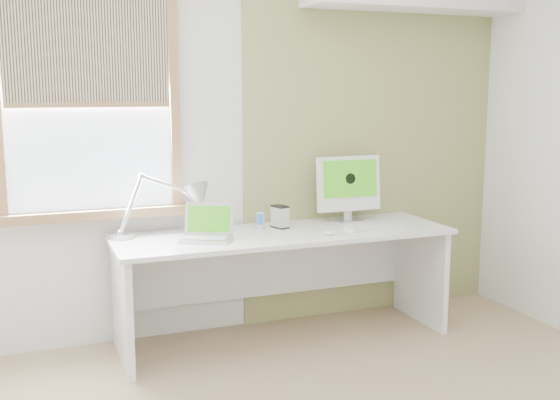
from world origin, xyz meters
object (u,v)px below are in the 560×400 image
desk_lamp (184,202)px  laptop (207,230)px  desk (280,259)px  imac (349,185)px  external_drive (280,217)px

desk_lamp → laptop: 0.26m
desk → imac: imac is taller
laptop → desk_lamp: bearing=120.0°
desk → imac: 0.72m
desk → laptop: bearing=-170.9°
desk_lamp → laptop: desk_lamp is taller
desk → external_drive: (0.02, 0.07, 0.27)m
imac → laptop: bearing=-169.6°
laptop → desk: bearing=9.1°
desk → laptop: 0.58m
desk_lamp → laptop: (0.10, -0.18, -0.16)m
laptop → external_drive: bearing=15.5°
laptop → external_drive: 0.56m
desk_lamp → laptop: bearing=-60.0°
desk → external_drive: 0.28m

